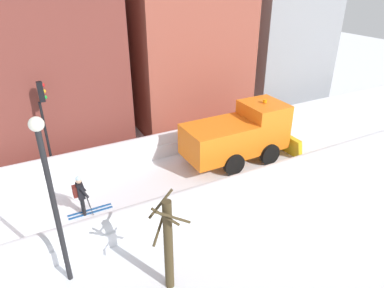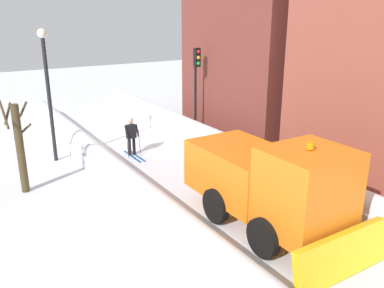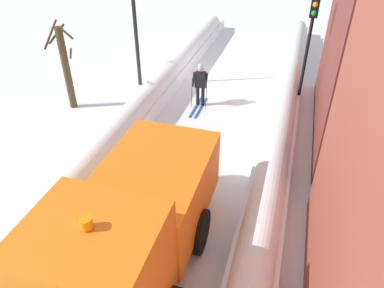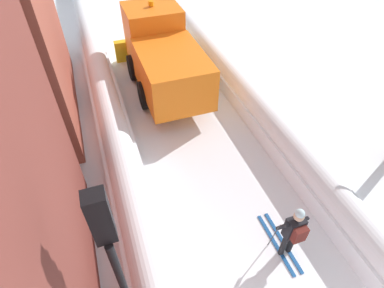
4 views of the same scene
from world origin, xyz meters
name	(u,v)px [view 4 (image 4 of 4)]	position (x,y,z in m)	size (l,w,h in m)	color
ground_plane	(173,99)	(0.00, 10.00, 0.00)	(80.00, 80.00, 0.00)	white
snowbank_left	(107,100)	(-2.61, 10.00, 0.54)	(1.10, 36.00, 1.17)	white
snowbank_right	(232,78)	(2.61, 10.00, 0.45)	(1.10, 36.00, 1.04)	white
plow_truck	(163,55)	(-0.09, 10.94, 1.48)	(3.20, 5.98, 3.12)	orange
skier	(293,231)	(0.73, 2.65, 1.00)	(0.62, 1.80, 1.81)	black
traffic_light_pole	(114,257)	(-3.11, 2.14, 3.24)	(0.28, 0.42, 4.63)	black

